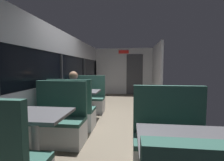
{
  "coord_description": "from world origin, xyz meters",
  "views": [
    {
      "loc": [
        0.39,
        -4.1,
        1.34
      ],
      "look_at": [
        -0.41,
        2.69,
        0.8
      ],
      "focal_mm": 26.3,
      "sensor_mm": 36.0,
      "label": 1
    }
  ],
  "objects_px": {
    "bench_front_aisle_facing_entry": "(170,147)",
    "seated_passenger": "(73,104)",
    "bench_near_window_facing_entry": "(58,125)",
    "bench_mid_window_facing_entry": "(89,101)",
    "dining_table_mid_window": "(82,95)",
    "dining_table_front_aisle": "(191,151)",
    "coffee_cup_primary": "(73,89)",
    "bench_mid_window_facing_end": "(72,114)",
    "dining_table_near_window": "(35,120)"
  },
  "relations": [
    {
      "from": "bench_near_window_facing_entry",
      "to": "dining_table_front_aisle",
      "type": "relative_size",
      "value": 1.22
    },
    {
      "from": "dining_table_near_window",
      "to": "bench_near_window_facing_entry",
      "type": "relative_size",
      "value": 0.82
    },
    {
      "from": "bench_front_aisle_facing_entry",
      "to": "bench_mid_window_facing_entry",
      "type": "bearing_deg",
      "value": 123.53
    },
    {
      "from": "bench_mid_window_facing_entry",
      "to": "coffee_cup_primary",
      "type": "height_order",
      "value": "bench_mid_window_facing_entry"
    },
    {
      "from": "bench_near_window_facing_entry",
      "to": "bench_mid_window_facing_entry",
      "type": "distance_m",
      "value": 2.1
    },
    {
      "from": "seated_passenger",
      "to": "dining_table_mid_window",
      "type": "bearing_deg",
      "value": 90.0
    },
    {
      "from": "dining_table_near_window",
      "to": "bench_mid_window_facing_end",
      "type": "distance_m",
      "value": 1.44
    },
    {
      "from": "dining_table_front_aisle",
      "to": "coffee_cup_primary",
      "type": "relative_size",
      "value": 10.0
    },
    {
      "from": "bench_mid_window_facing_entry",
      "to": "seated_passenger",
      "type": "distance_m",
      "value": 1.34
    },
    {
      "from": "bench_front_aisle_facing_entry",
      "to": "seated_passenger",
      "type": "relative_size",
      "value": 0.87
    },
    {
      "from": "dining_table_mid_window",
      "to": "dining_table_front_aisle",
      "type": "relative_size",
      "value": 1.0
    },
    {
      "from": "dining_table_front_aisle",
      "to": "seated_passenger",
      "type": "xyz_separation_m",
      "value": [
        -1.79,
        2.07,
        -0.1
      ]
    },
    {
      "from": "dining_table_mid_window",
      "to": "dining_table_front_aisle",
      "type": "distance_m",
      "value": 3.24
    },
    {
      "from": "dining_table_mid_window",
      "to": "bench_mid_window_facing_entry",
      "type": "bearing_deg",
      "value": 90.0
    },
    {
      "from": "dining_table_near_window",
      "to": "dining_table_mid_window",
      "type": "xyz_separation_m",
      "value": [
        0.0,
        2.1,
        0.0
      ]
    },
    {
      "from": "bench_near_window_facing_entry",
      "to": "dining_table_mid_window",
      "type": "height_order",
      "value": "bench_near_window_facing_entry"
    },
    {
      "from": "dining_table_near_window",
      "to": "bench_mid_window_facing_end",
      "type": "bearing_deg",
      "value": 90.0
    },
    {
      "from": "bench_mid_window_facing_entry",
      "to": "coffee_cup_primary",
      "type": "xyz_separation_m",
      "value": [
        -0.22,
        -0.75,
        0.46
      ]
    },
    {
      "from": "bench_near_window_facing_entry",
      "to": "dining_table_front_aisle",
      "type": "distance_m",
      "value": 2.23
    },
    {
      "from": "bench_mid_window_facing_entry",
      "to": "coffee_cup_primary",
      "type": "distance_m",
      "value": 0.91
    },
    {
      "from": "dining_table_mid_window",
      "to": "bench_front_aisle_facing_entry",
      "type": "height_order",
      "value": "bench_front_aisle_facing_entry"
    },
    {
      "from": "dining_table_mid_window",
      "to": "coffee_cup_primary",
      "type": "bearing_deg",
      "value": -166.08
    },
    {
      "from": "bench_mid_window_facing_end",
      "to": "bench_front_aisle_facing_entry",
      "type": "relative_size",
      "value": 1.0
    },
    {
      "from": "bench_near_window_facing_entry",
      "to": "bench_front_aisle_facing_entry",
      "type": "distance_m",
      "value": 1.89
    },
    {
      "from": "bench_near_window_facing_entry",
      "to": "coffee_cup_primary",
      "type": "bearing_deg",
      "value": 99.29
    },
    {
      "from": "dining_table_mid_window",
      "to": "bench_mid_window_facing_end",
      "type": "xyz_separation_m",
      "value": [
        0.0,
        -0.7,
        -0.31
      ]
    },
    {
      "from": "dining_table_mid_window",
      "to": "bench_mid_window_facing_entry",
      "type": "height_order",
      "value": "bench_mid_window_facing_entry"
    },
    {
      "from": "bench_mid_window_facing_end",
      "to": "bench_mid_window_facing_entry",
      "type": "xyz_separation_m",
      "value": [
        0.0,
        1.4,
        0.0
      ]
    },
    {
      "from": "bench_near_window_facing_entry",
      "to": "dining_table_front_aisle",
      "type": "bearing_deg",
      "value": -35.98
    },
    {
      "from": "bench_near_window_facing_entry",
      "to": "bench_mid_window_facing_entry",
      "type": "xyz_separation_m",
      "value": [
        0.0,
        2.1,
        0.0
      ]
    },
    {
      "from": "bench_mid_window_facing_end",
      "to": "coffee_cup_primary",
      "type": "xyz_separation_m",
      "value": [
        -0.22,
        0.64,
        0.46
      ]
    },
    {
      "from": "bench_front_aisle_facing_entry",
      "to": "bench_near_window_facing_entry",
      "type": "bearing_deg",
      "value": 161.47
    },
    {
      "from": "dining_table_near_window",
      "to": "coffee_cup_primary",
      "type": "height_order",
      "value": "coffee_cup_primary"
    },
    {
      "from": "dining_table_near_window",
      "to": "dining_table_mid_window",
      "type": "distance_m",
      "value": 2.1
    },
    {
      "from": "bench_front_aisle_facing_entry",
      "to": "dining_table_front_aisle",
      "type": "bearing_deg",
      "value": -90.0
    },
    {
      "from": "dining_table_near_window",
      "to": "bench_mid_window_facing_entry",
      "type": "xyz_separation_m",
      "value": [
        0.0,
        2.8,
        -0.31
      ]
    },
    {
      "from": "bench_mid_window_facing_end",
      "to": "bench_near_window_facing_entry",
      "type": "bearing_deg",
      "value": -90.0
    },
    {
      "from": "bench_mid_window_facing_entry",
      "to": "coffee_cup_primary",
      "type": "bearing_deg",
      "value": -106.3
    },
    {
      "from": "bench_front_aisle_facing_entry",
      "to": "seated_passenger",
      "type": "bearing_deg",
      "value": 142.47
    },
    {
      "from": "dining_table_mid_window",
      "to": "seated_passenger",
      "type": "xyz_separation_m",
      "value": [
        0.0,
        -0.63,
        -0.1
      ]
    },
    {
      "from": "dining_table_mid_window",
      "to": "seated_passenger",
      "type": "distance_m",
      "value": 0.64
    },
    {
      "from": "bench_mid_window_facing_end",
      "to": "seated_passenger",
      "type": "bearing_deg",
      "value": 90.0
    },
    {
      "from": "seated_passenger",
      "to": "coffee_cup_primary",
      "type": "bearing_deg",
      "value": 111.07
    },
    {
      "from": "bench_mid_window_facing_end",
      "to": "bench_mid_window_facing_entry",
      "type": "bearing_deg",
      "value": 90.0
    },
    {
      "from": "bench_near_window_facing_entry",
      "to": "dining_table_front_aisle",
      "type": "height_order",
      "value": "bench_near_window_facing_entry"
    },
    {
      "from": "dining_table_mid_window",
      "to": "bench_mid_window_facing_entry",
      "type": "distance_m",
      "value": 0.77
    },
    {
      "from": "dining_table_near_window",
      "to": "bench_mid_window_facing_entry",
      "type": "height_order",
      "value": "bench_mid_window_facing_entry"
    },
    {
      "from": "dining_table_mid_window",
      "to": "bench_near_window_facing_entry",
      "type": "bearing_deg",
      "value": -90.0
    },
    {
      "from": "bench_near_window_facing_entry",
      "to": "seated_passenger",
      "type": "bearing_deg",
      "value": 90.0
    },
    {
      "from": "seated_passenger",
      "to": "dining_table_near_window",
      "type": "bearing_deg",
      "value": -90.0
    }
  ]
}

